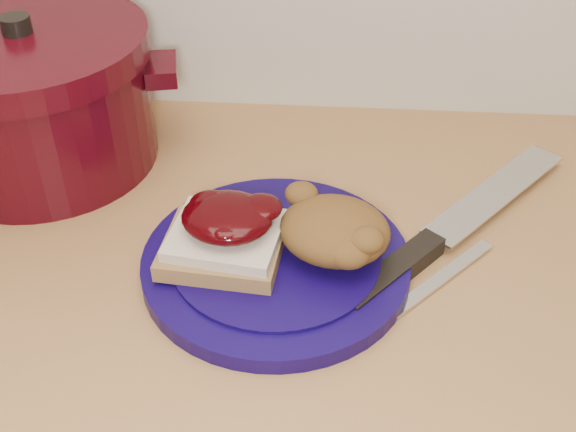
# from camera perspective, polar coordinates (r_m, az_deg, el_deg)

# --- Properties ---
(plate) EXTENTS (0.30, 0.30, 0.02)m
(plate) POSITION_cam_1_polar(r_m,az_deg,el_deg) (0.68, -0.96, -3.74)
(plate) COLOR #0E043F
(plate) RESTS_ON wood_countertop
(sandwich) EXTENTS (0.12, 0.10, 0.05)m
(sandwich) POSITION_cam_1_polar(r_m,az_deg,el_deg) (0.66, -5.00, -1.38)
(sandwich) COLOR olive
(sandwich) RESTS_ON plate
(stuffing_mound) EXTENTS (0.12, 0.11, 0.05)m
(stuffing_mound) POSITION_cam_1_polar(r_m,az_deg,el_deg) (0.66, 3.70, -1.16)
(stuffing_mound) COLOR brown
(stuffing_mound) RESTS_ON plate
(chef_knife) EXTENTS (0.25, 0.29, 0.02)m
(chef_knife) POSITION_cam_1_polar(r_m,az_deg,el_deg) (0.71, 10.64, -2.62)
(chef_knife) COLOR black
(chef_knife) RESTS_ON wood_countertop
(butter_knife) EXTENTS (0.12, 0.13, 0.00)m
(butter_knife) POSITION_cam_1_polar(r_m,az_deg,el_deg) (0.68, 11.51, -5.18)
(butter_knife) COLOR silver
(butter_knife) RESTS_ON wood_countertop
(dutch_oven) EXTENTS (0.32, 0.31, 0.17)m
(dutch_oven) POSITION_cam_1_polar(r_m,az_deg,el_deg) (0.85, -19.45, 8.84)
(dutch_oven) COLOR #38050D
(dutch_oven) RESTS_ON wood_countertop
(pepper_grinder) EXTENTS (0.05, 0.05, 0.12)m
(pepper_grinder) POSITION_cam_1_polar(r_m,az_deg,el_deg) (0.89, -21.68, 8.61)
(pepper_grinder) COLOR black
(pepper_grinder) RESTS_ON wood_countertop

